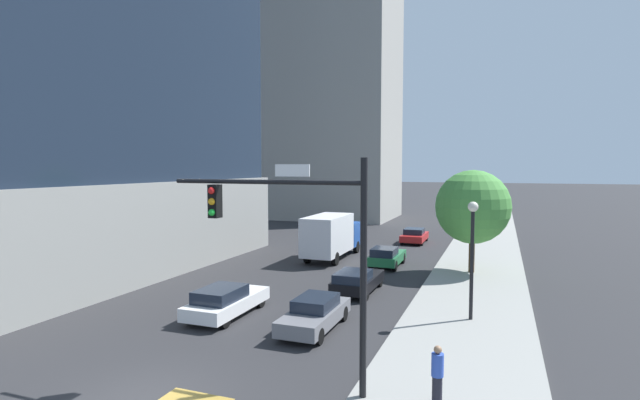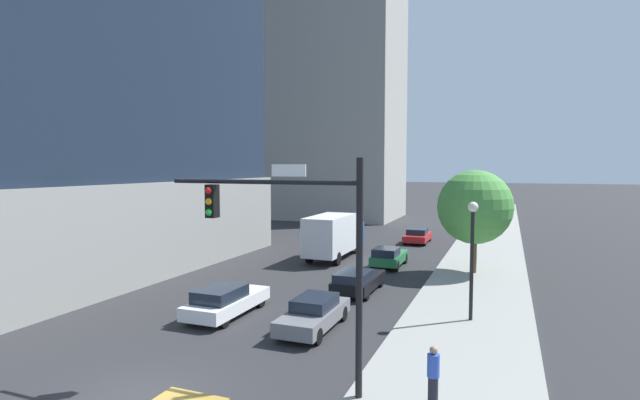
# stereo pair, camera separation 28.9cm
# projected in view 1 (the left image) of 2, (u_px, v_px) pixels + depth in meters

# --- Properties ---
(ground_plane) EXTENTS (400.00, 400.00, 0.00)m
(ground_plane) POSITION_uv_depth(u_px,v_px,m) (143.00, 400.00, 14.06)
(ground_plane) COLOR #28282B
(sidewalk) EXTENTS (5.49, 120.00, 0.15)m
(sidewalk) POSITION_uv_depth(u_px,v_px,m) (477.00, 275.00, 29.82)
(sidewalk) COLOR gray
(sidewalk) RESTS_ON ground
(construction_building) EXTENTS (23.69, 14.58, 42.76)m
(construction_building) POSITION_uv_depth(u_px,v_px,m) (334.00, 69.00, 63.16)
(construction_building) COLOR #9E9B93
(construction_building) RESTS_ON ground
(traffic_light_pole) EXTENTS (6.34, 0.48, 6.86)m
(traffic_light_pole) POSITION_uv_depth(u_px,v_px,m) (297.00, 232.00, 14.32)
(traffic_light_pole) COLOR black
(traffic_light_pole) RESTS_ON sidewalk
(street_lamp) EXTENTS (0.44, 0.44, 5.11)m
(street_lamp) POSITION_uv_depth(u_px,v_px,m) (472.00, 241.00, 20.75)
(street_lamp) COLOR black
(street_lamp) RESTS_ON sidewalk
(street_tree) EXTENTS (4.58, 4.58, 6.40)m
(street_tree) POSITION_uv_depth(u_px,v_px,m) (473.00, 207.00, 30.08)
(street_tree) COLOR brown
(street_tree) RESTS_ON sidewalk
(car_green) EXTENTS (1.80, 4.04, 1.41)m
(car_green) POSITION_uv_depth(u_px,v_px,m) (387.00, 256.00, 32.60)
(car_green) COLOR #1E6638
(car_green) RESTS_ON ground
(car_gray) EXTENTS (1.75, 4.49, 1.36)m
(car_gray) POSITION_uv_depth(u_px,v_px,m) (315.00, 313.00, 20.08)
(car_gray) COLOR slate
(car_gray) RESTS_ON ground
(car_white) EXTENTS (1.92, 4.73, 1.39)m
(car_white) POSITION_uv_depth(u_px,v_px,m) (226.00, 301.00, 21.88)
(car_white) COLOR silver
(car_white) RESTS_ON ground
(car_red) EXTENTS (1.93, 4.06, 1.29)m
(car_red) POSITION_uv_depth(u_px,v_px,m) (414.00, 236.00, 42.89)
(car_red) COLOR red
(car_red) RESTS_ON ground
(car_black) EXTENTS (1.88, 4.39, 1.30)m
(car_black) POSITION_uv_depth(u_px,v_px,m) (357.00, 280.00, 25.90)
(car_black) COLOR black
(car_black) RESTS_ON ground
(box_truck) EXTENTS (2.33, 7.49, 3.24)m
(box_truck) POSITION_uv_depth(u_px,v_px,m) (331.00, 235.00, 35.40)
(box_truck) COLOR #1E4799
(box_truck) RESTS_ON ground
(pedestrian_blue_shirt) EXTENTS (0.34, 0.34, 1.69)m
(pedestrian_blue_shirt) POSITION_uv_depth(u_px,v_px,m) (437.00, 375.00, 13.38)
(pedestrian_blue_shirt) COLOR black
(pedestrian_blue_shirt) RESTS_ON sidewalk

